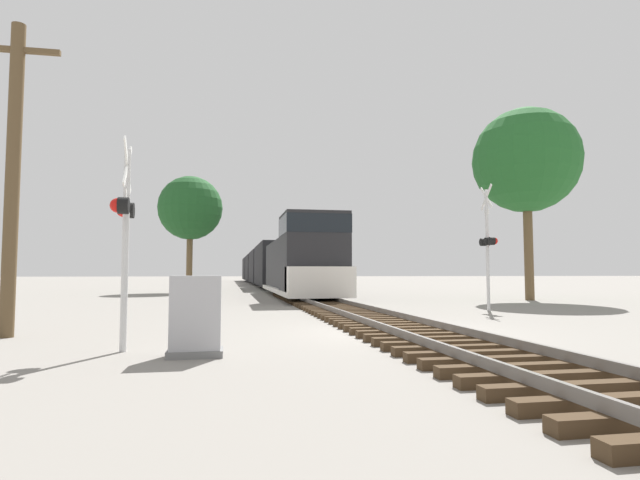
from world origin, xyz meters
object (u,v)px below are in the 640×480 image
(relay_cabinet, at_px, (196,317))
(utility_pole, at_px, (13,173))
(tree_mid_background, at_px, (190,208))
(crossing_signal_near, at_px, (124,222))
(freight_train, at_px, (264,268))
(crossing_signal_far, at_px, (488,242))
(tree_far_right, at_px, (526,161))

(relay_cabinet, xyz_separation_m, utility_pole, (-4.24, 3.30, 2.99))
(tree_mid_background, bearing_deg, utility_pole, -94.36)
(crossing_signal_near, height_order, utility_pole, utility_pole)
(freight_train, distance_m, relay_cabinet, 49.45)
(crossing_signal_far, relative_size, tree_mid_background, 0.55)
(crossing_signal_far, height_order, tree_mid_background, tree_mid_background)
(crossing_signal_far, height_order, relay_cabinet, crossing_signal_far)
(crossing_signal_near, bearing_deg, crossing_signal_far, 120.95)
(crossing_signal_far, bearing_deg, freight_train, 10.29)
(relay_cabinet, xyz_separation_m, tree_mid_background, (-2.28, 29.08, 5.53))
(relay_cabinet, height_order, tree_mid_background, tree_mid_background)
(freight_train, height_order, crossing_signal_far, crossing_signal_far)
(freight_train, bearing_deg, tree_far_right, -71.64)
(freight_train, relative_size, tree_mid_background, 8.53)
(crossing_signal_near, distance_m, tree_mid_background, 28.60)
(freight_train, xyz_separation_m, tree_mid_background, (-6.87, -20.14, 4.17))
(freight_train, bearing_deg, crossing_signal_near, -96.98)
(freight_train, height_order, utility_pole, utility_pole)
(tree_far_right, distance_m, tree_mid_background, 23.21)
(crossing_signal_far, distance_m, utility_pole, 15.40)
(tree_far_right, bearing_deg, crossing_signal_near, -140.93)
(tree_far_right, bearing_deg, relay_cabinet, -137.18)
(crossing_signal_near, xyz_separation_m, tree_mid_background, (-0.93, 28.33, 3.85))
(crossing_signal_near, xyz_separation_m, crossing_signal_far, (11.54, 7.78, 0.22))
(freight_train, bearing_deg, relay_cabinet, -95.33)
(crossing_signal_near, distance_m, crossing_signal_far, 13.92)
(utility_pole, xyz_separation_m, tree_far_right, (20.25, 11.53, 3.69))
(crossing_signal_far, xyz_separation_m, relay_cabinet, (-10.20, -8.53, -1.90))
(tree_far_right, bearing_deg, freight_train, 108.36)
(tree_far_right, xyz_separation_m, tree_mid_background, (-18.28, 14.25, -1.15))
(crossing_signal_near, bearing_deg, utility_pole, -134.41)
(freight_train, distance_m, utility_pole, 46.79)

